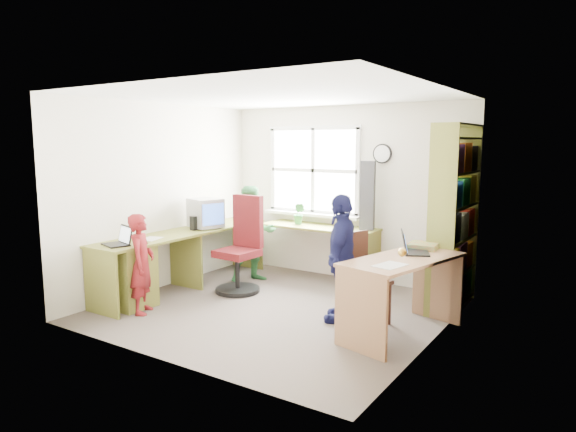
% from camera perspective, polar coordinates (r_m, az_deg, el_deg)
% --- Properties ---
extents(room, '(3.64, 3.44, 2.44)m').
position_cam_1_polar(room, '(5.79, -0.74, 1.45)').
color(room, '#4A413A').
rests_on(room, ground).
extents(l_desk, '(2.38, 2.95, 0.75)m').
position_cam_1_polar(l_desk, '(6.47, -12.43, -4.89)').
color(l_desk, olive).
rests_on(l_desk, ground).
extents(right_desk, '(0.92, 1.46, 0.78)m').
position_cam_1_polar(right_desk, '(5.19, 12.63, -6.86)').
color(right_desk, '#926A49').
rests_on(right_desk, ground).
extents(bookshelf, '(0.30, 1.02, 2.10)m').
position_cam_1_polar(bookshelf, '(6.14, 17.97, -0.60)').
color(bookshelf, olive).
rests_on(bookshelf, ground).
extents(swivel_chair, '(0.59, 0.59, 1.22)m').
position_cam_1_polar(swivel_chair, '(6.60, -5.18, -3.84)').
color(swivel_chair, black).
rests_on(swivel_chair, ground).
extents(wooden_chair, '(0.53, 0.53, 0.96)m').
position_cam_1_polar(wooden_chair, '(5.51, 8.11, -6.39)').
color(wooden_chair, '#361A12').
rests_on(wooden_chair, ground).
extents(crt_monitor, '(0.50, 0.47, 0.40)m').
position_cam_1_polar(crt_monitor, '(6.99, -9.15, 0.31)').
color(crt_monitor, '#A6A7AB').
rests_on(crt_monitor, l_desk).
extents(laptop_left, '(0.37, 0.34, 0.21)m').
position_cam_1_polar(laptop_left, '(6.09, -18.19, -2.60)').
color(laptop_left, black).
rests_on(laptop_left, l_desk).
extents(laptop_right, '(0.38, 0.41, 0.23)m').
position_cam_1_polar(laptop_right, '(5.36, 13.56, -3.48)').
color(laptop_right, black).
rests_on(laptop_right, right_desk).
extents(speaker_a, '(0.11, 0.11, 0.18)m').
position_cam_1_polar(speaker_a, '(6.87, -10.35, -0.78)').
color(speaker_a, black).
rests_on(speaker_a, l_desk).
extents(speaker_b, '(0.11, 0.11, 0.19)m').
position_cam_1_polar(speaker_b, '(7.28, -7.69, -0.20)').
color(speaker_b, black).
rests_on(speaker_b, l_desk).
extents(cd_tower, '(0.22, 0.20, 0.91)m').
position_cam_1_polar(cd_tower, '(6.83, 8.83, 2.26)').
color(cd_tower, black).
rests_on(cd_tower, l_desk).
extents(game_box, '(0.31, 0.31, 0.06)m').
position_cam_1_polar(game_box, '(5.63, 14.80, -3.23)').
color(game_box, red).
rests_on(game_box, right_desk).
extents(paper_a, '(0.27, 0.32, 0.00)m').
position_cam_1_polar(paper_a, '(6.36, -15.01, -2.46)').
color(paper_a, '#BBB8B1').
rests_on(paper_a, l_desk).
extents(paper_b, '(0.28, 0.35, 0.00)m').
position_cam_1_polar(paper_b, '(4.80, 11.26, -5.40)').
color(paper_b, '#BBB8B1').
rests_on(paper_b, right_desk).
extents(potted_plant, '(0.18, 0.15, 0.31)m').
position_cam_1_polar(potted_plant, '(7.22, 1.25, 0.26)').
color(potted_plant, '#317B3D').
rests_on(potted_plant, l_desk).
extents(person_red, '(0.44, 0.49, 1.12)m').
position_cam_1_polar(person_red, '(5.94, -15.94, -5.13)').
color(person_red, maroon).
rests_on(person_red, ground).
extents(person_green, '(0.77, 0.81, 1.32)m').
position_cam_1_polar(person_green, '(7.02, -3.92, -2.01)').
color(person_green, '#338041').
rests_on(person_green, ground).
extents(person_navy, '(0.55, 0.86, 1.36)m').
position_cam_1_polar(person_navy, '(5.48, 5.97, -4.66)').
color(person_navy, '#161845').
rests_on(person_navy, ground).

